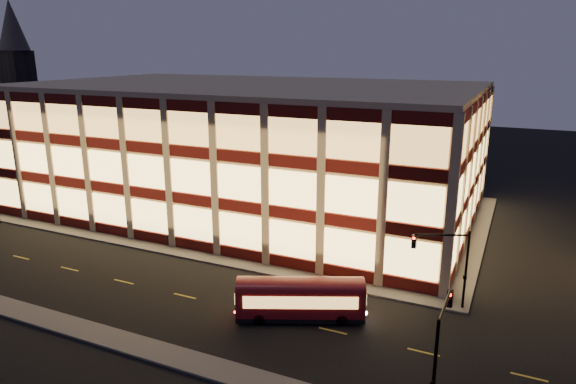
% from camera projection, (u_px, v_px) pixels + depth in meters
% --- Properties ---
extents(ground, '(200.00, 200.00, 0.00)m').
position_uv_depth(ground, '(188.00, 259.00, 46.06)').
color(ground, black).
rests_on(ground, ground).
extents(sidewalk_office_south, '(54.00, 2.00, 0.15)m').
position_uv_depth(sidewalk_office_south, '(168.00, 250.00, 48.13)').
color(sidewalk_office_south, '#514F4C').
rests_on(sidewalk_office_south, ground).
extents(sidewalk_office_east, '(2.00, 30.00, 0.15)m').
position_uv_depth(sidewalk_office_east, '(477.00, 236.00, 51.61)').
color(sidewalk_office_east, '#514F4C').
rests_on(sidewalk_office_east, ground).
extents(sidewalk_near, '(100.00, 2.00, 0.15)m').
position_uv_depth(sidewalk_near, '(74.00, 327.00, 34.67)').
color(sidewalk_near, '#514F4C').
rests_on(sidewalk_near, ground).
extents(office_building, '(50.45, 30.45, 14.50)m').
position_uv_depth(office_building, '(249.00, 146.00, 60.09)').
color(office_building, tan).
rests_on(office_building, ground).
extents(church_tower, '(5.00, 5.00, 18.00)m').
position_uv_depth(church_tower, '(21.00, 95.00, 106.93)').
color(church_tower, '#2D2621').
rests_on(church_tower, ground).
extents(church_spire, '(6.00, 6.00, 10.00)m').
position_uv_depth(church_spire, '(11.00, 25.00, 103.18)').
color(church_spire, '#4C473F').
rests_on(church_spire, church_tower).
extents(traffic_signal_far, '(3.79, 1.87, 6.00)m').
position_uv_depth(traffic_signal_far, '(447.00, 256.00, 36.19)').
color(traffic_signal_far, black).
rests_on(traffic_signal_far, ground).
extents(traffic_signal_near, '(0.32, 4.45, 6.00)m').
position_uv_depth(traffic_signal_near, '(441.00, 339.00, 25.81)').
color(traffic_signal_near, black).
rests_on(traffic_signal_near, ground).
extents(trolley_bus, '(8.97, 5.61, 2.99)m').
position_uv_depth(trolley_bus, '(300.00, 296.00, 35.58)').
color(trolley_bus, maroon).
rests_on(trolley_bus, ground).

